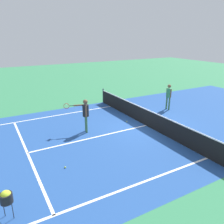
% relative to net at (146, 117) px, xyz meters
% --- Properties ---
extents(ground_plane, '(60.00, 60.00, 0.00)m').
position_rel_net_xyz_m(ground_plane, '(0.00, 0.00, -0.49)').
color(ground_plane, '#337F51').
extents(court_surface_inbounds, '(10.62, 24.40, 0.00)m').
position_rel_net_xyz_m(court_surface_inbounds, '(0.00, 0.00, -0.49)').
color(court_surface_inbounds, '#234C93').
rests_on(court_surface_inbounds, ground_plane).
extents(line_sideline_left, '(0.10, 11.89, 0.01)m').
position_rel_net_xyz_m(line_sideline_left, '(-4.11, -5.95, -0.49)').
color(line_sideline_left, white).
rests_on(line_sideline_left, ground_plane).
extents(line_sideline_right, '(0.10, 11.89, 0.01)m').
position_rel_net_xyz_m(line_sideline_right, '(4.11, -5.95, -0.49)').
color(line_sideline_right, white).
rests_on(line_sideline_right, ground_plane).
extents(line_service_near, '(8.22, 0.10, 0.01)m').
position_rel_net_xyz_m(line_service_near, '(0.00, -6.40, -0.49)').
color(line_service_near, white).
rests_on(line_service_near, ground_plane).
extents(line_center_service, '(0.10, 6.40, 0.01)m').
position_rel_net_xyz_m(line_center_service, '(0.00, -3.20, -0.49)').
color(line_center_service, white).
rests_on(line_center_service, ground_plane).
extents(net, '(10.54, 0.09, 1.07)m').
position_rel_net_xyz_m(net, '(0.00, 0.00, 0.00)').
color(net, '#33383D').
rests_on(net, ground_plane).
extents(player_near, '(0.75, 1.15, 1.76)m').
position_rel_net_xyz_m(player_near, '(-0.86, -3.29, 0.61)').
color(player_near, '#3F7247').
rests_on(player_near, ground_plane).
extents(player_far, '(0.42, 0.32, 1.73)m').
position_rel_net_xyz_m(player_far, '(-1.62, 3.07, 0.57)').
color(player_far, '#3F7247').
rests_on(player_far, ground_plane).
extents(ball_hopper, '(0.34, 0.34, 0.87)m').
position_rel_net_xyz_m(ball_hopper, '(3.56, -7.50, 0.18)').
color(ball_hopper, black).
rests_on(ball_hopper, ground_plane).
extents(tennis_ball_near_net, '(0.07, 0.07, 0.07)m').
position_rel_net_xyz_m(tennis_ball_near_net, '(-0.97, -0.66, -0.46)').
color(tennis_ball_near_net, '#CCE033').
rests_on(tennis_ball_near_net, ground_plane).
extents(tennis_ball_mid_court, '(0.07, 0.07, 0.07)m').
position_rel_net_xyz_m(tennis_ball_mid_court, '(1.93, -5.35, -0.46)').
color(tennis_ball_mid_court, '#CCE033').
rests_on(tennis_ball_mid_court, ground_plane).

